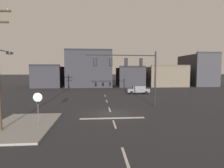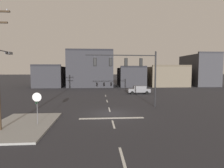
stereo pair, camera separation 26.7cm
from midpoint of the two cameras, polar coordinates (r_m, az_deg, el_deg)
The scene contains 8 objects.
ground_plane at distance 20.03m, azimuth -0.75°, elevation -9.28°, with size 400.00×400.00×0.00m, color #2B2B30.
sidewalk_near_corner at distance 17.32m, azimuth -26.84°, elevation -11.66°, with size 5.00×8.00×0.15m, color gray.
stop_bar_paint at distance 18.10m, azimuth -0.29°, elevation -10.74°, with size 6.40×0.50×0.01m, color silver.
lane_centreline at distance 21.97m, azimuth -1.13°, elevation -8.05°, with size 0.16×26.40×0.01m.
signal_mast_near_side at distance 22.80m, azimuth 6.00°, elevation 5.30°, with size 8.91×0.67×7.16m.
stop_sign at distance 16.53m, azimuth -22.82°, elevation -4.93°, with size 0.76×0.64×2.83m.
car_lot_nearside at distance 36.81m, azimuth 8.11°, elevation -1.74°, with size 4.52×2.08×1.61m.
building_row at distance 55.02m, azimuth 4.43°, elevation 3.68°, with size 52.66×13.00×10.45m.
Camera 1 is at (-1.52, -19.41, 4.70)m, focal length 28.94 mm.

